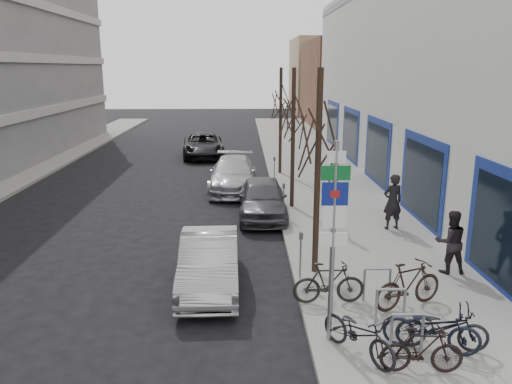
{
  "coord_description": "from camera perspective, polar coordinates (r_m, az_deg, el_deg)",
  "views": [
    {
      "loc": [
        0.69,
        -9.02,
        5.5
      ],
      "look_at": [
        1.05,
        4.94,
        2.0
      ],
      "focal_mm": 35.0,
      "sensor_mm": 36.0,
      "label": 1
    }
  ],
  "objects": [
    {
      "name": "ground",
      "position": [
        10.59,
        -5.23,
        -17.29
      ],
      "size": [
        120.0,
        120.0,
        0.0
      ],
      "primitive_type": "plane",
      "color": "black",
      "rests_on": "ground"
    },
    {
      "name": "sidewalk_east",
      "position": [
        20.14,
        9.49,
        -1.76
      ],
      "size": [
        5.0,
        70.0,
        0.15
      ],
      "primitive_type": "cube",
      "color": "slate",
      "rests_on": "ground"
    },
    {
      "name": "brick_building_far",
      "position": [
        50.57,
        12.9,
        12.02
      ],
      "size": [
        12.0,
        14.0,
        8.0
      ],
      "primitive_type": "cube",
      "color": "brown",
      "rests_on": "ground"
    },
    {
      "name": "tan_building_far",
      "position": [
        65.3,
        10.1,
        12.97
      ],
      "size": [
        13.0,
        12.0,
        9.0
      ],
      "primitive_type": "cube",
      "color": "#937A5B",
      "rests_on": "ground"
    },
    {
      "name": "highway_sign_pole",
      "position": [
        9.66,
        8.82,
        -4.46
      ],
      "size": [
        0.55,
        0.1,
        4.2
      ],
      "color": "gray",
      "rests_on": "ground"
    },
    {
      "name": "bike_rack",
      "position": [
        11.21,
        15.13,
        -12.04
      ],
      "size": [
        0.66,
        2.26,
        0.83
      ],
      "color": "gray",
      "rests_on": "sidewalk_east"
    },
    {
      "name": "tree_near",
      "position": [
        12.74,
        7.22,
        7.66
      ],
      "size": [
        1.8,
        1.8,
        5.5
      ],
      "color": "black",
      "rests_on": "ground"
    },
    {
      "name": "tree_mid",
      "position": [
        19.17,
        4.31,
        9.85
      ],
      "size": [
        1.8,
        1.8,
        5.5
      ],
      "color": "black",
      "rests_on": "ground"
    },
    {
      "name": "tree_far",
      "position": [
        25.63,
        2.85,
        10.92
      ],
      "size": [
        1.8,
        1.8,
        5.5
      ],
      "color": "black",
      "rests_on": "ground"
    },
    {
      "name": "meter_front",
      "position": [
        12.95,
        5.13,
        -6.73
      ],
      "size": [
        0.1,
        0.08,
        1.27
      ],
      "color": "gray",
      "rests_on": "sidewalk_east"
    },
    {
      "name": "meter_mid",
      "position": [
        18.17,
        3.18,
        -0.57
      ],
      "size": [
        0.1,
        0.08,
        1.27
      ],
      "color": "gray",
      "rests_on": "sidewalk_east"
    },
    {
      "name": "meter_back",
      "position": [
        23.52,
        2.12,
        2.81
      ],
      "size": [
        0.1,
        0.08,
        1.27
      ],
      "color": "gray",
      "rests_on": "sidewalk_east"
    },
    {
      "name": "bike_near_left",
      "position": [
        9.94,
        11.68,
        -15.14
      ],
      "size": [
        1.47,
        1.78,
        1.09
      ],
      "primitive_type": "imported",
      "rotation": [
        0.0,
        0.0,
        0.61
      ],
      "color": "black",
      "rests_on": "sidewalk_east"
    },
    {
      "name": "bike_near_right",
      "position": [
        9.79,
        18.41,
        -16.71
      ],
      "size": [
        1.54,
        0.54,
        0.92
      ],
      "primitive_type": "imported",
      "rotation": [
        0.0,
        0.0,
        1.51
      ],
      "color": "black",
      "rests_on": "sidewalk_east"
    },
    {
      "name": "bike_mid_curb",
      "position": [
        10.46,
        19.47,
        -14.06
      ],
      "size": [
        1.91,
        1.11,
        1.12
      ],
      "primitive_type": "imported",
      "rotation": [
        0.0,
        0.0,
        1.24
      ],
      "color": "black",
      "rests_on": "sidewalk_east"
    },
    {
      "name": "bike_mid_inner",
      "position": [
        11.85,
        8.32,
        -10.2
      ],
      "size": [
        1.7,
        0.56,
        1.02
      ],
      "primitive_type": "imported",
      "rotation": [
        0.0,
        0.0,
        1.6
      ],
      "color": "black",
      "rests_on": "sidewalk_east"
    },
    {
      "name": "bike_far_curb",
      "position": [
        10.59,
        20.55,
        -13.94
      ],
      "size": [
        1.83,
        0.85,
        1.07
      ],
      "primitive_type": "imported",
      "rotation": [
        0.0,
        0.0,
        1.38
      ],
      "color": "black",
      "rests_on": "sidewalk_east"
    },
    {
      "name": "bike_far_inner",
      "position": [
        12.03,
        17.05,
        -10.03
      ],
      "size": [
        1.93,
        1.25,
        1.13
      ],
      "primitive_type": "imported",
      "rotation": [
        0.0,
        0.0,
        1.98
      ],
      "color": "black",
      "rests_on": "sidewalk_east"
    },
    {
      "name": "parked_car_front",
      "position": [
        12.89,
        -5.38,
        -7.93
      ],
      "size": [
        1.57,
        4.2,
        1.37
      ],
      "primitive_type": "imported",
      "rotation": [
        0.0,
        0.0,
        0.03
      ],
      "color": "#A7A7AC",
      "rests_on": "ground"
    },
    {
      "name": "parked_car_mid",
      "position": [
        18.68,
        0.75,
        -0.71
      ],
      "size": [
        1.78,
        4.35,
        1.48
      ],
      "primitive_type": "imported",
      "rotation": [
        0.0,
        0.0,
        -0.01
      ],
      "color": "#46454A",
      "rests_on": "ground"
    },
    {
      "name": "parked_car_back",
      "position": [
        22.83,
        -2.64,
        2.02
      ],
      "size": [
        2.2,
        5.17,
        1.49
      ],
      "primitive_type": "imported",
      "rotation": [
        0.0,
        0.0,
        -0.02
      ],
      "color": "#A9A9AE",
      "rests_on": "ground"
    },
    {
      "name": "lane_car",
      "position": [
        31.67,
        -6.06,
        5.34
      ],
      "size": [
        2.93,
        5.52,
        1.48
      ],
      "primitive_type": "imported",
      "rotation": [
        0.0,
        0.0,
        0.09
      ],
      "color": "black",
      "rests_on": "ground"
    },
    {
      "name": "pedestrian_near",
      "position": [
        17.42,
        15.35,
        -1.08
      ],
      "size": [
        0.78,
        0.61,
        1.9
      ],
      "primitive_type": "imported",
      "rotation": [
        0.0,
        0.0,
        3.39
      ],
      "color": "black",
      "rests_on": "sidewalk_east"
    },
    {
      "name": "pedestrian_far",
      "position": [
        14.24,
        21.35,
        -5.28
      ],
      "size": [
        0.64,
        0.44,
        1.74
      ],
      "primitive_type": "imported",
      "rotation": [
        0.0,
        0.0,
        3.14
      ],
      "color": "black",
      "rests_on": "sidewalk_east"
    }
  ]
}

